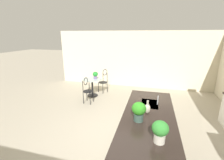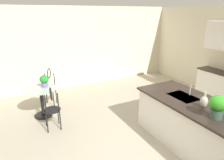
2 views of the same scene
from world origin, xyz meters
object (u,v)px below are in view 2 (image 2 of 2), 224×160
object	(u,v)px
bistro_table	(42,100)
potted_plant_on_table	(44,80)
chair_by_island	(52,106)
vase_on_counter	(204,101)
potted_plant_counter_near	(218,105)
chair_near_window	(49,86)

from	to	relation	value
bistro_table	potted_plant_on_table	size ratio (longest dim) A/B	2.61
bistro_table	chair_by_island	xyz separation A→B (m)	(0.76, 0.10, 0.13)
bistro_table	chair_by_island	bearing A→B (deg)	7.85
chair_by_island	vase_on_counter	world-z (taller)	vase_on_counter
potted_plant_counter_near	potted_plant_on_table	bearing A→B (deg)	-146.69
potted_plant_counter_near	vase_on_counter	distance (m)	0.40
bistro_table	potted_plant_counter_near	bearing A→B (deg)	35.40
vase_on_counter	potted_plant_counter_near	bearing A→B (deg)	-23.15
bistro_table	chair_near_window	xyz separation A→B (m)	(-0.58, 0.31, 0.13)
bistro_table	chair_near_window	distance (m)	0.67
chair_near_window	chair_by_island	distance (m)	1.35
chair_near_window	potted_plant_counter_near	distance (m)	4.18
chair_by_island	vase_on_counter	size ratio (longest dim) A/B	3.62
chair_by_island	potted_plant_counter_near	xyz separation A→B (m)	(2.34, 2.10, 0.57)
vase_on_counter	chair_near_window	bearing A→B (deg)	-148.55
chair_near_window	potted_plant_on_table	bearing A→B (deg)	-20.02
bistro_table	potted_plant_counter_near	distance (m)	3.87
chair_by_island	potted_plant_counter_near	bearing A→B (deg)	41.85
chair_by_island	potted_plant_on_table	size ratio (longest dim) A/B	3.40
chair_near_window	potted_plant_counter_near	world-z (taller)	potted_plant_counter_near
chair_by_island	chair_near_window	bearing A→B (deg)	171.06
chair_by_island	potted_plant_on_table	bearing A→B (deg)	178.52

